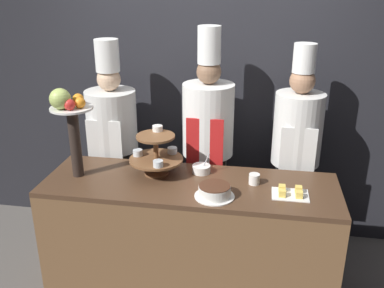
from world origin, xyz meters
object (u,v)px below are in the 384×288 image
(tiered_stand, at_px, (156,154))
(cake_square_tray, at_px, (290,193))
(cup_white, at_px, (254,179))
(chef_center_right, at_px, (296,148))
(fruit_pedestal, at_px, (69,116))
(chef_left, at_px, (113,139))
(chef_center_left, at_px, (208,139))
(serving_bowl_far, at_px, (201,169))
(cake_round, at_px, (215,191))

(tiered_stand, bearing_deg, cake_square_tray, -10.50)
(cup_white, bearing_deg, chef_center_right, 59.59)
(fruit_pedestal, height_order, cup_white, fruit_pedestal)
(chef_left, height_order, chef_center_left, chef_center_left)
(chef_center_right, bearing_deg, cake_square_tray, -95.91)
(tiered_stand, height_order, chef_center_left, chef_center_left)
(fruit_pedestal, relative_size, cake_square_tray, 2.74)
(tiered_stand, relative_size, cake_square_tray, 1.62)
(tiered_stand, xyz_separation_m, chef_left, (-0.49, 0.47, -0.10))
(tiered_stand, height_order, cake_square_tray, tiered_stand)
(cake_square_tray, distance_m, serving_bowl_far, 0.67)
(tiered_stand, bearing_deg, cup_white, -3.98)
(fruit_pedestal, xyz_separation_m, chef_center_right, (1.57, 0.61, -0.38))
(cup_white, relative_size, chef_left, 0.04)
(cake_square_tray, bearing_deg, chef_center_right, 84.09)
(chef_center_right, bearing_deg, cup_white, -120.41)
(cake_round, relative_size, chef_center_right, 0.15)
(cup_white, xyz_separation_m, chef_center_left, (-0.39, 0.52, 0.07))
(serving_bowl_far, distance_m, chef_center_left, 0.41)
(fruit_pedestal, bearing_deg, chef_left, 83.45)
(cup_white, bearing_deg, cake_round, -137.07)
(chef_center_right, bearing_deg, chef_left, 180.00)
(serving_bowl_far, xyz_separation_m, chef_center_left, (-0.01, 0.40, 0.08))
(cake_round, xyz_separation_m, cup_white, (0.25, 0.23, -0.00))
(cup_white, height_order, serving_bowl_far, serving_bowl_far)
(cup_white, xyz_separation_m, serving_bowl_far, (-0.39, 0.12, -0.01))
(fruit_pedestal, distance_m, cake_round, 1.11)
(chef_center_left, height_order, chef_center_right, chef_center_left)
(cake_square_tray, xyz_separation_m, chef_center_left, (-0.63, 0.65, 0.09))
(cake_square_tray, distance_m, chef_left, 1.57)
(tiered_stand, distance_m, chef_center_right, 1.12)
(tiered_stand, height_order, chef_center_right, chef_center_right)
(tiered_stand, bearing_deg, serving_bowl_far, 12.91)
(serving_bowl_far, bearing_deg, cup_white, -17.47)
(tiered_stand, xyz_separation_m, chef_center_left, (0.31, 0.47, -0.05))
(cup_white, xyz_separation_m, chef_left, (-1.20, 0.52, 0.02))
(cake_round, xyz_separation_m, serving_bowl_far, (-0.14, 0.35, -0.01))
(tiered_stand, bearing_deg, fruit_pedestal, -166.51)
(cake_square_tray, bearing_deg, tiered_stand, 169.50)
(tiered_stand, relative_size, serving_bowl_far, 2.44)
(cake_round, distance_m, cup_white, 0.34)
(cake_square_tray, distance_m, chef_center_right, 0.65)
(tiered_stand, relative_size, chef_left, 0.22)
(chef_left, height_order, chef_center_right, chef_center_right)
(serving_bowl_far, bearing_deg, chef_center_left, 90.95)
(fruit_pedestal, height_order, serving_bowl_far, fruit_pedestal)
(chef_center_left, bearing_deg, cup_white, -53.01)
(cake_round, bearing_deg, fruit_pedestal, 171.94)
(cake_round, bearing_deg, cake_square_tray, 12.16)
(tiered_stand, xyz_separation_m, fruit_pedestal, (-0.56, -0.14, 0.30))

